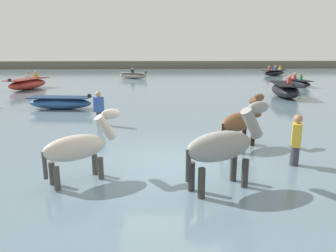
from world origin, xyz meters
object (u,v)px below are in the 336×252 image
at_px(horse_trailing_pinto, 79,149).
at_px(person_wading_mid, 295,146).
at_px(horse_lead_bay, 241,123).
at_px(boat_near_port, 28,84).
at_px(horse_flank_grey, 223,148).
at_px(boat_far_inshore, 60,103).
at_px(boat_mid_channel, 274,73).
at_px(boat_mid_outer, 285,90).
at_px(boat_near_starboard, 299,83).
at_px(person_onlooker_left, 99,112).
at_px(boat_distant_east, 133,75).

bearing_deg(horse_trailing_pinto, person_wading_mid, 8.60).
bearing_deg(horse_lead_bay, boat_near_port, 129.31).
distance_m(horse_flank_grey, boat_far_inshore, 10.42).
bearing_deg(boat_far_inshore, horse_flank_grey, -56.95).
bearing_deg(boat_near_port, boat_mid_channel, 27.52).
bearing_deg(horse_trailing_pinto, horse_flank_grey, -9.12).
bearing_deg(horse_lead_bay, person_wading_mid, -58.28).
bearing_deg(boat_mid_channel, boat_mid_outer, -108.32).
xyz_separation_m(boat_mid_outer, person_wading_mid, (-4.18, -10.89, 0.07)).
relative_size(horse_trailing_pinto, boat_mid_outer, 0.49).
bearing_deg(horse_flank_grey, boat_near_starboard, 61.64).
bearing_deg(boat_mid_channel, person_onlooker_left, -123.65).
xyz_separation_m(horse_trailing_pinto, boat_mid_channel, (14.06, 26.88, -0.39)).
bearing_deg(boat_mid_outer, boat_near_port, 165.56).
bearing_deg(boat_distant_east, boat_mid_channel, 11.15).
height_order(horse_trailing_pinto, boat_distant_east, horse_trailing_pinto).
relative_size(horse_lead_bay, person_wading_mid, 1.13).
xyz_separation_m(horse_lead_bay, person_onlooker_left, (-4.39, 2.83, -0.22)).
xyz_separation_m(boat_mid_channel, boat_mid_outer, (-5.05, -15.27, 0.10)).
bearing_deg(person_onlooker_left, boat_near_port, 122.05).
bearing_deg(horse_flank_grey, boat_distant_east, 98.04).
height_order(horse_trailing_pinto, boat_near_starboard, horse_trailing_pinto).
relative_size(boat_near_port, person_wading_mid, 2.25).
distance_m(boat_distant_east, boat_near_starboard, 14.66).
relative_size(horse_lead_bay, boat_near_port, 0.50).
height_order(horse_flank_grey, boat_near_port, horse_flank_grey).
height_order(horse_trailing_pinto, person_onlooker_left, horse_trailing_pinto).
height_order(boat_mid_channel, boat_mid_outer, boat_mid_outer).
xyz_separation_m(horse_trailing_pinto, boat_far_inshore, (-2.82, 8.27, -0.41)).
xyz_separation_m(boat_far_inshore, boat_mid_channel, (16.88, 18.62, 0.01)).
height_order(horse_trailing_pinto, boat_near_port, horse_trailing_pinto).
bearing_deg(person_wading_mid, boat_near_starboard, 65.41).
relative_size(boat_mid_outer, person_onlooker_left, 2.33).
distance_m(boat_far_inshore, person_wading_mid, 10.74).
height_order(horse_flank_grey, person_wading_mid, horse_flank_grey).
distance_m(boat_far_inshore, boat_distant_east, 15.88).
bearing_deg(horse_lead_bay, boat_near_starboard, 60.48).
xyz_separation_m(horse_flank_grey, boat_near_port, (-10.08, 16.25, -0.46)).
height_order(boat_distant_east, boat_mid_channel, boat_mid_channel).
bearing_deg(horse_lead_bay, boat_far_inshore, 138.00).
bearing_deg(boat_near_port, person_onlooker_left, -57.95).
relative_size(horse_flank_grey, boat_distant_east, 0.70).
height_order(horse_flank_grey, person_onlooker_left, horse_flank_grey).
height_order(boat_distant_east, person_onlooker_left, person_onlooker_left).
xyz_separation_m(boat_near_starboard, person_onlooker_left, (-12.67, -11.80, 0.20)).
distance_m(horse_flank_grey, person_onlooker_left, 6.44).
bearing_deg(person_wading_mid, boat_far_inshore, 135.40).
height_order(horse_trailing_pinto, boat_far_inshore, horse_trailing_pinto).
distance_m(boat_near_starboard, boat_mid_outer, 6.12).
relative_size(boat_near_port, person_onlooker_left, 2.25).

